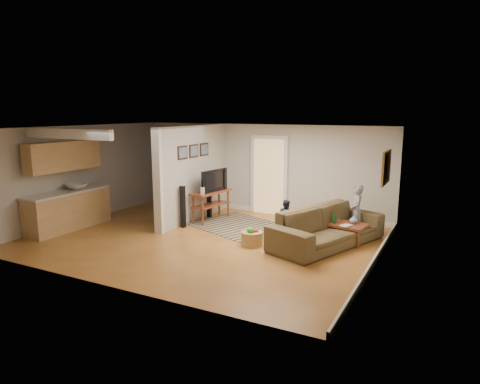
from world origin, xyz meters
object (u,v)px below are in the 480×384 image
object	(u,v)px
speaker_right	(209,199)
toddler	(286,234)
speaker_left	(183,207)
child	(355,236)
coffee_table	(343,227)
sofa	(327,245)
toy_basket	(252,238)
tv_console	(211,194)

from	to	relation	value
speaker_right	toddler	world-z (taller)	speaker_right
speaker_left	child	world-z (taller)	speaker_left
coffee_table	child	xyz separation A→B (m)	(0.18, 0.51, -0.33)
child	toddler	world-z (taller)	child
sofa	speaker_right	world-z (taller)	speaker_right
coffee_table	toy_basket	world-z (taller)	coffee_table
toddler	child	bearing A→B (deg)	-120.17
speaker_left	toy_basket	xyz separation A→B (m)	(2.16, -0.52, -0.35)
speaker_right	coffee_table	bearing A→B (deg)	-16.01
sofa	coffee_table	xyz separation A→B (m)	(0.22, 0.45, 0.33)
speaker_left	toddler	bearing A→B (deg)	22.40
child	toddler	distance (m)	1.61
coffee_table	toy_basket	bearing A→B (deg)	-143.55
sofa	coffee_table	distance (m)	0.60
coffee_table	speaker_left	size ratio (longest dim) A/B	1.11
tv_console	toy_basket	xyz separation A→B (m)	(1.90, -1.45, -0.54)
toy_basket	toddler	xyz separation A→B (m)	(0.33, 1.17, -0.17)
toy_basket	child	size ratio (longest dim) A/B	0.39
child	coffee_table	bearing A→B (deg)	-38.22
speaker_right	child	bearing A→B (deg)	-8.31
coffee_table	child	bearing A→B (deg)	70.22
coffee_table	toy_basket	size ratio (longest dim) A/B	2.48
coffee_table	tv_console	bearing A→B (deg)	176.24
sofa	coffee_table	bearing A→B (deg)	-4.62
toy_basket	tv_console	bearing A→B (deg)	142.58
sofa	child	xyz separation A→B (m)	(0.40, 0.96, 0.00)
coffee_table	toy_basket	distance (m)	2.06
tv_console	toddler	world-z (taller)	tv_console
coffee_table	sofa	bearing A→B (deg)	-115.61
toy_basket	toddler	distance (m)	1.23
sofa	toddler	world-z (taller)	toddler
tv_console	coffee_table	bearing A→B (deg)	3.81
sofa	tv_console	size ratio (longest dim) A/B	2.16
speaker_left	speaker_right	distance (m)	1.17
sofa	toy_basket	size ratio (longest dim) A/B	5.99
tv_console	toddler	xyz separation A→B (m)	(2.23, -0.28, -0.72)
speaker_left	toddler	size ratio (longest dim) A/B	1.27
sofa	child	distance (m)	1.04
tv_console	speaker_left	size ratio (longest dim) A/B	1.24
child	toddler	bearing A→B (deg)	-88.00
speaker_right	toddler	size ratio (longest dim) A/B	1.26
toddler	speaker_right	bearing A→B (deg)	27.30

